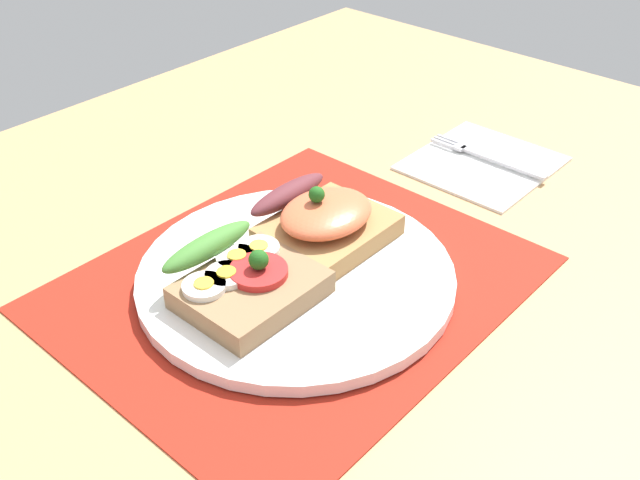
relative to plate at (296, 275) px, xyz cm
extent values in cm
cube|color=tan|center=(0.00, 0.00, -2.44)|extent=(120.00, 90.00, 3.20)
cube|color=maroon|center=(0.00, 0.00, -0.69)|extent=(36.99, 31.03, 0.30)
cylinder|color=white|center=(0.00, 0.00, 0.00)|extent=(26.47, 26.47, 1.09)
cube|color=#906D4A|center=(-5.09, 0.23, 1.51)|extent=(10.39, 8.49, 1.94)
cylinder|color=red|center=(-4.20, -0.22, 2.78)|extent=(4.64, 4.64, 0.60)
ellipsoid|color=#427D30|center=(-5.09, 4.88, 3.38)|extent=(9.14, 2.20, 1.80)
sphere|color=#1E5919|center=(-4.11, 0.23, 3.88)|extent=(1.60, 1.60, 1.60)
cylinder|color=white|center=(-8.21, 1.79, 2.73)|extent=(3.38, 3.38, 0.50)
cylinder|color=yellow|center=(-8.21, 1.79, 3.06)|extent=(1.52, 1.52, 0.16)
cylinder|color=white|center=(-6.13, 1.56, 2.73)|extent=(3.38, 3.38, 0.50)
cylinder|color=yellow|center=(-6.13, 1.56, 3.06)|extent=(1.52, 1.52, 0.16)
cylinder|color=white|center=(-4.05, 2.61, 2.73)|extent=(3.38, 3.38, 0.50)
cylinder|color=yellow|center=(-4.05, 2.61, 3.06)|extent=(1.52, 1.52, 0.16)
cylinder|color=white|center=(-1.97, 2.23, 2.73)|extent=(3.38, 3.38, 0.50)
cylinder|color=yellow|center=(-1.97, 2.23, 3.06)|extent=(1.52, 1.52, 0.16)
cube|color=#A97B47|center=(5.09, 0.92, 1.48)|extent=(10.69, 8.74, 1.88)
ellipsoid|color=#E5643E|center=(4.77, 0.86, 3.53)|extent=(8.76, 6.99, 2.20)
ellipsoid|color=#5F282E|center=(5.09, 5.69, 3.33)|extent=(9.08, 2.20, 1.80)
sphere|color=#1E5919|center=(4.29, 1.52, 5.33)|extent=(1.40, 1.40, 1.40)
cube|color=white|center=(28.23, -0.75, -0.54)|extent=(14.68, 13.43, 0.60)
cube|color=#B7B7BC|center=(28.84, -2.77, -0.08)|extent=(0.80, 10.07, 0.32)
cube|color=#B7B7BC|center=(28.84, 2.47, -0.08)|extent=(1.50, 1.20, 0.32)
cube|color=#B7B7BC|center=(28.19, 4.47, -0.08)|extent=(0.32, 2.80, 0.32)
cube|color=#B7B7BC|center=(28.84, 4.47, -0.08)|extent=(0.32, 2.80, 0.32)
cube|color=#B7B7BC|center=(29.49, 4.47, -0.08)|extent=(0.32, 2.80, 0.32)
camera|label=1|loc=(-35.19, -34.05, 37.53)|focal=41.48mm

